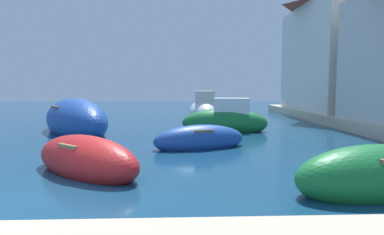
{
  "coord_description": "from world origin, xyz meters",
  "views": [
    {
      "loc": [
        2.46,
        -5.84,
        2.03
      ],
      "look_at": [
        3.13,
        10.15,
        0.55
      ],
      "focal_mm": 31.62,
      "sensor_mm": 36.0,
      "label": 1
    }
  ],
  "objects_px": {
    "moored_boat_0": "(75,120)",
    "moored_boat_1": "(204,111)",
    "moored_boat_7": "(86,160)",
    "moored_boat_2": "(200,139)",
    "moored_boat_3": "(225,121)",
    "moored_boat_5": "(375,176)",
    "waterfront_building_annex": "(343,50)"
  },
  "relations": [
    {
      "from": "moored_boat_2",
      "to": "waterfront_building_annex",
      "type": "xyz_separation_m",
      "value": [
        9.82,
        10.35,
        4.07
      ]
    },
    {
      "from": "moored_boat_0",
      "to": "moored_boat_5",
      "type": "relative_size",
      "value": 1.75
    },
    {
      "from": "moored_boat_3",
      "to": "waterfront_building_annex",
      "type": "distance_m",
      "value": 11.14
    },
    {
      "from": "moored_boat_3",
      "to": "waterfront_building_annex",
      "type": "relative_size",
      "value": 0.47
    },
    {
      "from": "moored_boat_1",
      "to": "moored_boat_0",
      "type": "bearing_deg",
      "value": 131.86
    },
    {
      "from": "moored_boat_1",
      "to": "moored_boat_2",
      "type": "height_order",
      "value": "moored_boat_1"
    },
    {
      "from": "moored_boat_2",
      "to": "moored_boat_7",
      "type": "distance_m",
      "value": 4.27
    },
    {
      "from": "moored_boat_1",
      "to": "waterfront_building_annex",
      "type": "relative_size",
      "value": 0.51
    },
    {
      "from": "moored_boat_0",
      "to": "moored_boat_2",
      "type": "height_order",
      "value": "moored_boat_0"
    },
    {
      "from": "moored_boat_0",
      "to": "moored_boat_5",
      "type": "xyz_separation_m",
      "value": [
        8.23,
        -8.85,
        -0.2
      ]
    },
    {
      "from": "moored_boat_0",
      "to": "moored_boat_3",
      "type": "distance_m",
      "value": 6.66
    },
    {
      "from": "moored_boat_1",
      "to": "waterfront_building_annex",
      "type": "distance_m",
      "value": 9.78
    },
    {
      "from": "moored_boat_3",
      "to": "moored_boat_7",
      "type": "bearing_deg",
      "value": 66.92
    },
    {
      "from": "moored_boat_5",
      "to": "moored_boat_0",
      "type": "bearing_deg",
      "value": 123.41
    },
    {
      "from": "moored_boat_7",
      "to": "moored_boat_2",
      "type": "bearing_deg",
      "value": -90.91
    },
    {
      "from": "moored_boat_2",
      "to": "moored_boat_5",
      "type": "xyz_separation_m",
      "value": [
        3.01,
        -4.93,
        0.06
      ]
    },
    {
      "from": "moored_boat_0",
      "to": "moored_boat_1",
      "type": "xyz_separation_m",
      "value": [
        6.11,
        5.39,
        -0.02
      ]
    },
    {
      "from": "moored_boat_2",
      "to": "moored_boat_0",
      "type": "bearing_deg",
      "value": 125.11
    },
    {
      "from": "moored_boat_5",
      "to": "moored_boat_7",
      "type": "height_order",
      "value": "moored_boat_5"
    },
    {
      "from": "moored_boat_1",
      "to": "moored_boat_7",
      "type": "distance_m",
      "value": 13.04
    },
    {
      "from": "moored_boat_0",
      "to": "moored_boat_2",
      "type": "relative_size",
      "value": 1.81
    },
    {
      "from": "moored_boat_2",
      "to": "waterfront_building_annex",
      "type": "height_order",
      "value": "waterfront_building_annex"
    },
    {
      "from": "moored_boat_0",
      "to": "moored_boat_5",
      "type": "bearing_deg",
      "value": -168.27
    },
    {
      "from": "moored_boat_3",
      "to": "moored_boat_7",
      "type": "distance_m",
      "value": 8.49
    },
    {
      "from": "moored_boat_0",
      "to": "moored_boat_7",
      "type": "distance_m",
      "value": 7.47
    },
    {
      "from": "waterfront_building_annex",
      "to": "moored_boat_5",
      "type": "bearing_deg",
      "value": -114.04
    },
    {
      "from": "moored_boat_5",
      "to": "moored_boat_7",
      "type": "bearing_deg",
      "value": 153.82
    },
    {
      "from": "moored_boat_2",
      "to": "waterfront_building_annex",
      "type": "relative_size",
      "value": 0.39
    },
    {
      "from": "moored_boat_5",
      "to": "waterfront_building_annex",
      "type": "height_order",
      "value": "waterfront_building_annex"
    },
    {
      "from": "moored_boat_2",
      "to": "moored_boat_7",
      "type": "bearing_deg",
      "value": -150.15
    },
    {
      "from": "moored_boat_2",
      "to": "moored_boat_5",
      "type": "relative_size",
      "value": 0.97
    },
    {
      "from": "moored_boat_5",
      "to": "waterfront_building_annex",
      "type": "distance_m",
      "value": 17.2
    }
  ]
}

